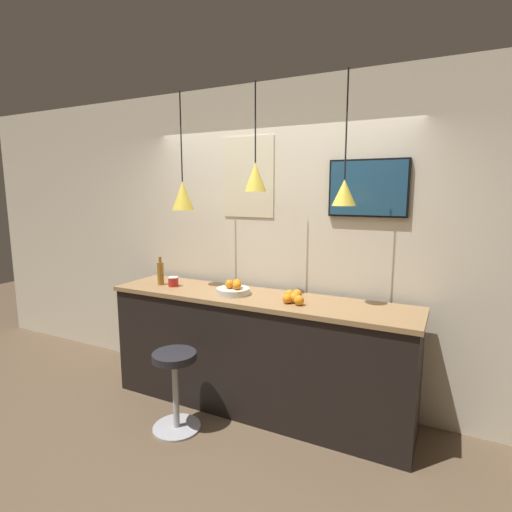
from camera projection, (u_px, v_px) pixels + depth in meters
name	position (u px, v px, depth m)	size (l,w,h in m)	color
ground_plane	(216.00, 450.00, 3.01)	(14.00, 14.00, 0.00)	brown
back_wall	(276.00, 243.00, 3.74)	(8.00, 0.06, 2.90)	beige
service_counter	(256.00, 353.00, 3.53)	(2.73, 0.60, 1.04)	black
bar_stool	(175.00, 378.00, 3.22)	(0.39, 0.39, 0.66)	#B7B7BC
fruit_bowl	(233.00, 290.00, 3.50)	(0.29, 0.29, 0.13)	beige
orange_pile	(294.00, 297.00, 3.25)	(0.21, 0.25, 0.09)	orange
juice_bottle	(161.00, 273.00, 3.84)	(0.06, 0.06, 0.27)	olive
spread_jar	(173.00, 282.00, 3.79)	(0.10, 0.10, 0.09)	red
pendant_lamp_left	(183.00, 195.00, 3.63)	(0.20, 0.20, 1.04)	black
pendant_lamp_middle	(255.00, 177.00, 3.27)	(0.18, 0.18, 0.87)	black
pendant_lamp_right	(344.00, 192.00, 2.96)	(0.18, 0.18, 0.98)	black
mounted_tv	(368.00, 188.00, 3.24)	(0.64, 0.04, 0.47)	black
wall_poster	(248.00, 177.00, 3.73)	(0.52, 0.01, 0.74)	beige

